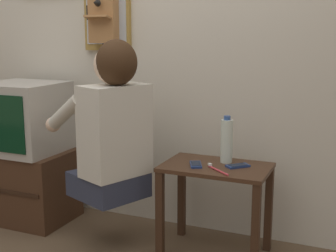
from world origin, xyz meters
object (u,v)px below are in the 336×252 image
(person, at_px, (112,124))
(toothbrush, at_px, (217,169))
(wall_phone_antique, at_px, (104,7))
(water_bottle, at_px, (227,141))
(cell_phone_held, at_px, (196,164))
(cell_phone_spare, at_px, (238,166))
(television, at_px, (23,117))

(person, bearing_deg, toothbrush, -60.82)
(wall_phone_antique, bearing_deg, person, -56.09)
(water_bottle, bearing_deg, wall_phone_antique, 169.08)
(cell_phone_held, bearing_deg, water_bottle, 19.94)
(person, xyz_separation_m, wall_phone_antique, (-0.27, 0.41, 0.65))
(cell_phone_held, xyz_separation_m, cell_phone_spare, (0.22, 0.06, 0.00))
(person, bearing_deg, cell_phone_held, -53.23)
(person, height_order, cell_phone_spare, person)
(television, height_order, wall_phone_antique, wall_phone_antique)
(television, bearing_deg, toothbrush, -3.93)
(wall_phone_antique, xyz_separation_m, cell_phone_held, (0.73, -0.30, -0.86))
(wall_phone_antique, height_order, cell_phone_spare, wall_phone_antique)
(water_bottle, relative_size, toothbrush, 1.75)
(television, distance_m, cell_phone_held, 1.22)
(wall_phone_antique, height_order, toothbrush, wall_phone_antique)
(wall_phone_antique, bearing_deg, television, -152.25)
(cell_phone_held, relative_size, toothbrush, 0.92)
(person, relative_size, cell_phone_spare, 6.78)
(cell_phone_held, distance_m, water_bottle, 0.22)
(cell_phone_held, distance_m, toothbrush, 0.14)
(water_bottle, bearing_deg, television, -176.38)
(cell_phone_spare, bearing_deg, television, -135.03)
(person, height_order, toothbrush, person)
(television, height_order, cell_phone_held, television)
(cell_phone_held, height_order, cell_phone_spare, same)
(television, height_order, toothbrush, television)
(toothbrush, bearing_deg, cell_phone_spare, 3.46)
(wall_phone_antique, relative_size, cell_phone_held, 6.15)
(person, xyz_separation_m, toothbrush, (0.59, 0.07, -0.21))
(water_bottle, bearing_deg, toothbrush, -89.58)
(wall_phone_antique, height_order, cell_phone_held, wall_phone_antique)
(cell_phone_spare, distance_m, toothbrush, 0.14)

